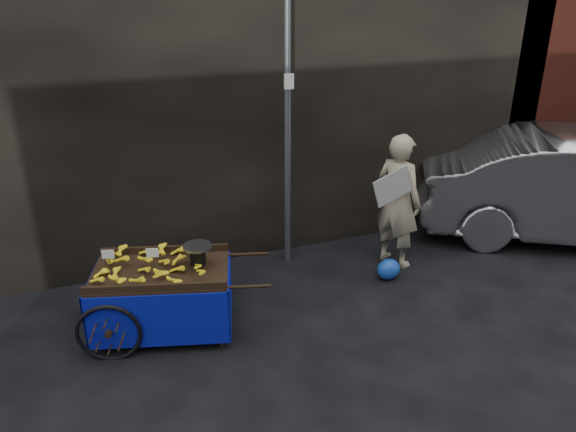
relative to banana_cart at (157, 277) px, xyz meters
name	(u,v)px	position (x,y,z in m)	size (l,w,h in m)	color
ground	(303,313)	(1.56, -0.26, -0.66)	(80.00, 80.00, 0.00)	black
building_wall	(261,57)	(1.95, 2.34, 1.84)	(13.50, 2.00, 5.00)	black
street_pole	(288,113)	(1.86, 1.04, 1.35)	(0.12, 0.10, 4.00)	slate
banana_cart	(157,277)	(0.00, 0.00, 0.00)	(2.12, 1.37, 1.06)	black
vendor	(398,201)	(3.16, 0.46, 0.23)	(0.86, 0.76, 1.77)	tan
plastic_bag	(389,269)	(2.87, 0.09, -0.52)	(0.30, 0.24, 0.27)	#1746B0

